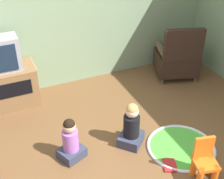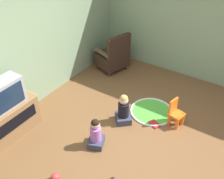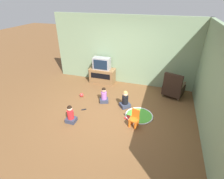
{
  "view_description": "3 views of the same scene",
  "coord_description": "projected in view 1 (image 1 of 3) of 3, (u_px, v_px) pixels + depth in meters",
  "views": [
    {
      "loc": [
        -1.08,
        -2.14,
        2.65
      ],
      "look_at": [
        0.16,
        0.61,
        0.74
      ],
      "focal_mm": 50.0,
      "sensor_mm": 36.0,
      "label": 1
    },
    {
      "loc": [
        -2.78,
        -1.36,
        3.3
      ],
      "look_at": [
        0.24,
        0.62,
        0.7
      ],
      "focal_mm": 42.0,
      "sensor_mm": 36.0,
      "label": 2
    },
    {
      "loc": [
        1.35,
        -4.16,
        3.23
      ],
      "look_at": [
        -0.05,
        0.27,
        0.67
      ],
      "focal_mm": 28.0,
      "sensor_mm": 36.0,
      "label": 3
    }
  ],
  "objects": [
    {
      "name": "yellow_kid_chair",
      "position": [
        204.0,
        163.0,
        3.32
      ],
      "size": [
        0.29,
        0.28,
        0.51
      ],
      "rotation": [
        0.0,
        0.0,
        -0.23
      ],
      "color": "orange",
      "rests_on": "ground_plane"
    },
    {
      "name": "child_watching_right",
      "position": [
        131.0,
        127.0,
        3.76
      ],
      "size": [
        0.4,
        0.4,
        0.59
      ],
      "rotation": [
        0.0,
        0.0,
        0.74
      ],
      "color": "#33384C",
      "rests_on": "ground_plane"
    },
    {
      "name": "black_armchair",
      "position": [
        177.0,
        58.0,
        5.09
      ],
      "size": [
        0.8,
        0.76,
        0.93
      ],
      "rotation": [
        0.0,
        0.0,
        2.83
      ],
      "color": "brown",
      "rests_on": "ground_plane"
    },
    {
      "name": "wall_back",
      "position": [
        42.0,
        5.0,
        4.39
      ],
      "size": [
        5.62,
        0.12,
        2.6
      ],
      "color": "gray",
      "rests_on": "ground_plane"
    },
    {
      "name": "book",
      "position": [
        170.0,
        165.0,
        3.56
      ],
      "size": [
        0.21,
        0.24,
        0.02
      ],
      "rotation": [
        0.0,
        0.0,
        1.2
      ],
      "color": "#B22323",
      "rests_on": "ground_plane"
    },
    {
      "name": "ground_plane",
      "position": [
        121.0,
        176.0,
        3.44
      ],
      "size": [
        30.0,
        30.0,
        0.0
      ],
      "primitive_type": "plane",
      "color": "brown"
    },
    {
      "name": "play_mat",
      "position": [
        181.0,
        147.0,
        3.82
      ],
      "size": [
        0.84,
        0.84,
        0.04
      ],
      "color": "green",
      "rests_on": "ground_plane"
    },
    {
      "name": "child_watching_center",
      "position": [
        71.0,
        141.0,
        3.56
      ],
      "size": [
        0.35,
        0.33,
        0.55
      ],
      "rotation": [
        0.0,
        0.0,
        0.4
      ],
      "color": "#33384C",
      "rests_on": "ground_plane"
    },
    {
      "name": "tv_cabinet",
      "position": [
        1.0,
        88.0,
        4.41
      ],
      "size": [
        1.01,
        0.48,
        0.6
      ],
      "color": "brown",
      "rests_on": "ground_plane"
    }
  ]
}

